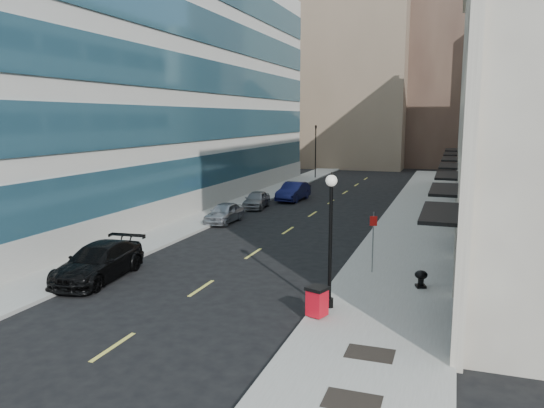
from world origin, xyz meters
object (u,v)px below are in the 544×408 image
Objects in this scene: car_black_pickup at (98,262)px; sign_post at (373,234)px; car_grey_sedan at (256,200)px; trash_bin at (317,300)px; lamppost at (331,229)px; car_blue_sedan at (293,191)px; car_silver_sedan at (224,213)px; traffic_signal at (316,129)px; urn_planter at (421,277)px.

sign_post is at bearing 17.03° from car_black_pickup.
car_black_pickup is 19.41m from car_grey_sedan.
trash_bin is 2.57m from lamppost.
car_blue_sedan is 21.85m from sign_post.
lamppost reaches higher than car_silver_sedan.
traffic_signal is at bearing 101.38° from car_blue_sedan.
sign_post reaches higher than car_silver_sedan.
car_grey_sedan is at bearing 90.46° from car_silver_sedan.
car_black_pickup is at bearing -96.47° from car_grey_sedan.
sign_post reaches higher than car_blue_sedan.
car_blue_sedan is 24.18m from urn_planter.
traffic_signal is at bearing 92.45° from sign_post.
lamppost is (0.19, 1.04, 2.34)m from trash_bin.
car_black_pickup is 24.09m from car_blue_sedan.
urn_planter is (2.20, -1.51, -1.30)m from sign_post.
lamppost is 7.00× the size of urn_planter.
trash_bin is at bearing -13.21° from car_black_pickup.
traffic_signal is at bearing 91.95° from car_silver_sedan.
car_grey_sedan is 22.59m from lamppost.
trash_bin is at bearing -115.39° from sign_post.
car_silver_sedan is 3.69× the size of trash_bin.
trash_bin is (10.20, -20.95, 0.07)m from car_grey_sedan.
car_silver_sedan is 0.85× the size of car_blue_sedan.
car_silver_sedan is 0.80× the size of lamppost.
traffic_signal reaches higher than sign_post.
lamppost is at bearing -115.19° from sign_post.
car_blue_sedan is 4.36× the size of trash_bin.
traffic_signal is at bearing 105.21° from lamppost.
lamppost is 1.82× the size of sign_post.
car_grey_sedan is 23.30m from trash_bin.
traffic_signal is 1.77× the size of car_silver_sedan.
sign_post is at bearing 145.52° from urn_planter.
car_blue_sedan reaches higher than trash_bin.
car_blue_sedan reaches higher than car_grey_sedan.
lamppost is at bearing -74.79° from traffic_signal.
car_blue_sedan is 6.58× the size of urn_planter.
car_blue_sedan is at bearing 100.19° from sign_post.
traffic_signal is at bearing 110.67° from urn_planter.
trash_bin is (10.20, -14.85, 0.05)m from car_silver_sedan.
traffic_signal is at bearing 86.40° from car_black_pickup.
car_silver_sedan is 18.01m from trash_bin.
urn_planter is (13.40, -16.48, -0.08)m from car_grey_sedan.
sign_post is (11.20, -14.97, 1.22)m from car_grey_sedan.
car_grey_sedan reaches higher than trash_bin.
lamppost is (11.09, -40.81, -2.65)m from traffic_signal.
car_black_pickup is 1.14× the size of car_blue_sedan.
trash_bin is (10.20, -1.55, -0.04)m from car_black_pickup.
traffic_signal reaches higher than car_grey_sedan.
car_black_pickup reaches higher than car_silver_sedan.
car_blue_sedan is at bearing 81.98° from car_silver_sedan.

